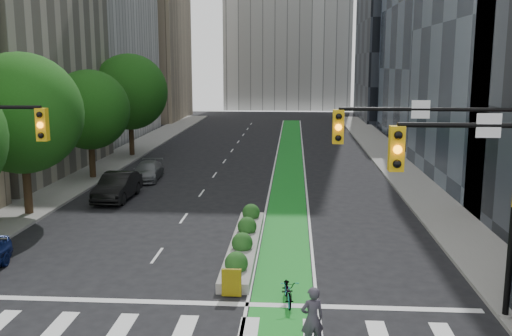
# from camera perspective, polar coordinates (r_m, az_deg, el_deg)

# --- Properties ---
(ground) EXTENTS (160.00, 160.00, 0.00)m
(ground) POSITION_cam_1_polar(r_m,az_deg,el_deg) (19.30, -6.72, -14.72)
(ground) COLOR black
(ground) RESTS_ON ground
(sidewalk_left) EXTENTS (3.60, 90.00, 0.15)m
(sidewalk_left) POSITION_cam_1_polar(r_m,az_deg,el_deg) (45.52, -15.66, -0.19)
(sidewalk_left) COLOR gray
(sidewalk_left) RESTS_ON ground
(sidewalk_right) EXTENTS (3.60, 90.00, 0.15)m
(sidewalk_right) POSITION_cam_1_polar(r_m,az_deg,el_deg) (43.76, 14.91, -0.57)
(sidewalk_right) COLOR gray
(sidewalk_right) RESTS_ON ground
(bike_lane_paint) EXTENTS (2.20, 70.00, 0.01)m
(bike_lane_paint) POSITION_cam_1_polar(r_m,az_deg,el_deg) (47.86, 3.37, 0.61)
(bike_lane_paint) COLOR #188723
(bike_lane_paint) RESTS_ON ground
(building_tan_far) EXTENTS (14.00, 16.00, 26.00)m
(building_tan_far) POSITION_cam_1_polar(r_m,az_deg,el_deg) (86.50, -12.17, 13.43)
(building_tan_far) COLOR tan
(building_tan_far) RESTS_ON ground
(building_dark_end) EXTENTS (14.00, 18.00, 28.00)m
(building_dark_end) POSITION_cam_1_polar(r_m,az_deg,el_deg) (86.97, 15.33, 13.94)
(building_dark_end) COLOR black
(building_dark_end) RESTS_ON ground
(tree_mid) EXTENTS (6.40, 6.40, 8.78)m
(tree_mid) POSITION_cam_1_polar(r_m,az_deg,el_deg) (32.60, -22.37, 5.07)
(tree_mid) COLOR black
(tree_mid) RESTS_ON ground
(tree_midfar) EXTENTS (5.60, 5.60, 7.76)m
(tree_midfar) POSITION_cam_1_polar(r_m,az_deg,el_deg) (41.83, -16.31, 5.60)
(tree_midfar) COLOR black
(tree_midfar) RESTS_ON ground
(tree_far) EXTENTS (6.60, 6.60, 9.00)m
(tree_far) POSITION_cam_1_polar(r_m,az_deg,el_deg) (51.27, -12.52, 7.43)
(tree_far) COLOR black
(tree_far) RESTS_ON ground
(signal_right) EXTENTS (5.82, 0.51, 7.20)m
(signal_right) POSITION_cam_1_polar(r_m,az_deg,el_deg) (18.72, 20.32, -0.61)
(signal_right) COLOR black
(signal_right) RESTS_ON ground
(median_planter) EXTENTS (1.20, 10.26, 1.10)m
(median_planter) POSITION_cam_1_polar(r_m,az_deg,el_deg) (25.52, -1.17, -7.38)
(median_planter) COLOR gray
(median_planter) RESTS_ON ground
(bicycle) EXTENTS (0.81, 1.82, 0.92)m
(bicycle) POSITION_cam_1_polar(r_m,az_deg,el_deg) (20.16, 3.23, -12.10)
(bicycle) COLOR gray
(bicycle) RESTS_ON ground
(cyclist) EXTENTS (0.82, 0.67, 1.93)m
(cyclist) POSITION_cam_1_polar(r_m,az_deg,el_deg) (16.98, 5.64, -14.78)
(cyclist) COLOR #3A3641
(cyclist) RESTS_ON ground
(parked_car_left_mid) EXTENTS (1.81, 4.98, 1.63)m
(parked_car_left_mid) POSITION_cam_1_polar(r_m,az_deg,el_deg) (35.56, -13.69, -1.80)
(parked_car_left_mid) COLOR black
(parked_car_left_mid) RESTS_ON ground
(parked_car_left_far) EXTENTS (2.04, 4.49, 1.28)m
(parked_car_left_far) POSITION_cam_1_polar(r_m,az_deg,el_deg) (41.11, -10.80, -0.30)
(parked_car_left_far) COLOR #5D6062
(parked_car_left_far) RESTS_ON ground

